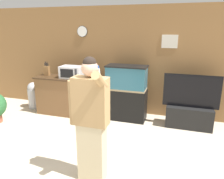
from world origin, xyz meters
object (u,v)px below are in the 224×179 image
Objects in this scene: microwave at (72,72)px; tv_on_stand at (189,112)px; knife_block at (47,70)px; trash_bin at (34,95)px; person_standing at (90,120)px; counter_island at (68,96)px; aquarium_on_stand at (126,93)px.

tv_on_stand is (2.71, 0.14, -0.74)m from microwave.
knife_block reaches higher than tv_on_stand.
microwave is at bearing -6.42° from trash_bin.
person_standing reaches higher than knife_block.
tv_on_stand is at bearing 1.11° from knife_block.
knife_block is at bearing 175.26° from counter_island.
trash_bin is (-0.52, 0.07, -0.71)m from knife_block.
tv_on_stand is at bearing 2.33° from counter_island.
counter_island is at bearing -174.36° from aquarium_on_stand.
person_standing is (-1.36, -2.20, 0.57)m from tv_on_stand.
counter_island is 4.65× the size of knife_block.
aquarium_on_stand is at bearing 5.64° from counter_island.
microwave reaches higher than counter_island.
microwave is 0.45× the size of tv_on_stand.
counter_island is at bearing -6.16° from trash_bin.
tv_on_stand reaches higher than trash_bin.
microwave is at bearing -177.11° from tv_on_stand.
knife_block is 3.51m from tv_on_stand.
microwave is 1.53× the size of knife_block.
trash_bin is at bearing 139.65° from person_standing.
tv_on_stand is 3.96m from trash_bin.
knife_block is 2.07m from aquarium_on_stand.
microwave is 0.73m from knife_block.
knife_block is (-0.73, 0.07, -0.02)m from microwave.
aquarium_on_stand is at bearing 0.49° from trash_bin.
counter_island is 2.28× the size of trash_bin.
trash_bin is (-1.25, 0.14, -0.72)m from microwave.
counter_island is 1.12m from trash_bin.
microwave is at bearing -5.46° from knife_block.
microwave is 2.81m from tv_on_stand.
microwave is at bearing -172.87° from aquarium_on_stand.
aquarium_on_stand is at bearing 178.96° from tv_on_stand.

